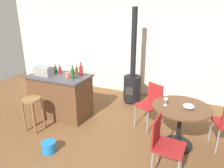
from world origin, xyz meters
name	(u,v)px	position (x,y,z in m)	size (l,w,h in m)	color
ground_plane	(87,137)	(0.00, 0.00, 0.00)	(8.80, 8.80, 0.00)	brown
back_wall	(132,45)	(0.00, 2.55, 1.35)	(8.00, 0.10, 2.70)	beige
kitchen_island	(61,95)	(-0.96, 0.56, 0.47)	(1.29, 0.74, 0.93)	brown
wooden_stool	(33,107)	(-1.07, -0.16, 0.48)	(0.33, 0.33, 0.66)	olive
dining_table	(180,116)	(1.56, 0.45, 0.56)	(0.94, 0.94, 0.74)	black
folding_chair_near	(164,143)	(1.43, -0.32, 0.50)	(0.43, 0.43, 0.86)	maroon
folding_chair_left	(151,102)	(0.96, 0.86, 0.53)	(0.54, 0.54, 0.88)	maroon
wood_stove	(132,82)	(0.27, 1.85, 0.55)	(0.44, 0.45, 2.32)	black
toolbox	(44,71)	(-1.26, 0.45, 1.02)	(0.38, 0.23, 0.20)	gray
bottle_0	(60,70)	(-1.02, 0.69, 1.00)	(0.06, 0.06, 0.20)	maroon
bottle_1	(73,74)	(-0.55, 0.49, 1.04)	(0.07, 0.07, 0.28)	#194C23
bottle_2	(56,69)	(-1.18, 0.74, 1.00)	(0.06, 0.06, 0.18)	#194C23
bottle_3	(81,71)	(-0.50, 0.71, 1.04)	(0.08, 0.08, 0.29)	maroon
bottle_4	(77,71)	(-0.65, 0.77, 1.01)	(0.06, 0.06, 0.21)	#603314
cup_0	(68,75)	(-0.69, 0.50, 0.98)	(0.13, 0.09, 0.11)	#DB6651
cup_1	(45,69)	(-1.43, 0.68, 0.98)	(0.11, 0.08, 0.10)	#4C7099
cup_2	(53,69)	(-1.30, 0.78, 0.97)	(0.11, 0.07, 0.08)	#4C7099
wine_glass	(166,99)	(1.31, 0.38, 0.84)	(0.07, 0.07, 0.14)	silver
serving_bowl	(189,106)	(1.67, 0.42, 0.77)	(0.18, 0.18, 0.07)	white
plastic_bucket	(49,147)	(-0.36, -0.59, 0.09)	(0.23, 0.23, 0.18)	blue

